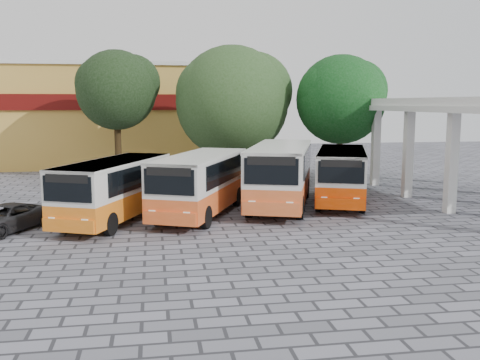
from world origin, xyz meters
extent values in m
plane|color=#575860|center=(0.00, 0.00, 0.00)|extent=(90.00, 90.00, 0.00)
cube|color=silver|center=(7.85, 10.50, 2.50)|extent=(0.45, 0.45, 5.00)
cube|color=silver|center=(13.15, 10.50, 2.50)|extent=(0.45, 0.45, 5.00)
cube|color=silver|center=(10.50, 4.00, 5.20)|extent=(6.60, 15.60, 0.40)
cube|color=silver|center=(10.50, 4.00, 4.85)|extent=(6.80, 15.80, 0.30)
cube|color=gold|center=(-11.00, 26.00, 4.00)|extent=(20.00, 10.00, 8.00)
cube|color=#590C0A|center=(-11.00, 20.90, 5.20)|extent=(20.00, 0.20, 1.20)
cube|color=silver|center=(-11.00, 26.00, 8.15)|extent=(20.40, 10.40, 0.30)
cube|color=orange|center=(-7.59, 2.51, 0.83)|extent=(4.94, 7.62, 0.96)
cube|color=silver|center=(-7.59, 2.51, 1.99)|extent=(4.94, 7.62, 1.35)
cube|color=silver|center=(-7.59, 2.51, 2.61)|extent=(4.98, 7.64, 0.11)
cube|color=black|center=(-8.71, 2.51, 2.00)|extent=(2.45, 5.59, 0.96)
cube|color=black|center=(-6.46, 2.51, 2.00)|extent=(2.45, 5.59, 0.96)
cube|color=black|center=(-7.59, -1.19, 2.00)|extent=(1.83, 0.83, 0.96)
cube|color=black|center=(-7.59, -1.19, 2.39)|extent=(1.63, 0.75, 0.31)
cylinder|color=black|center=(-8.58, 0.12, 0.46)|extent=(0.26, 0.92, 0.92)
cylinder|color=black|center=(-6.59, 0.12, 0.46)|extent=(0.26, 0.92, 0.92)
cylinder|color=black|center=(-8.58, 4.90, 0.46)|extent=(0.26, 0.92, 0.92)
cylinder|color=black|center=(-6.59, 4.90, 0.46)|extent=(0.26, 0.92, 0.92)
cube|color=#E25720|center=(-3.76, 3.18, 0.87)|extent=(5.21, 7.99, 1.01)
cube|color=silver|center=(-3.76, 3.18, 2.09)|extent=(5.21, 7.99, 1.42)
cube|color=silver|center=(-3.76, 3.18, 2.74)|extent=(5.26, 8.01, 0.12)
cube|color=black|center=(-4.94, 3.18, 2.10)|extent=(2.60, 5.84, 1.01)
cube|color=black|center=(-2.59, 3.18, 2.10)|extent=(2.60, 5.84, 1.01)
cube|color=black|center=(-3.76, -0.70, 2.10)|extent=(1.92, 0.88, 1.01)
cube|color=black|center=(-3.76, -0.70, 2.51)|extent=(1.70, 0.79, 0.33)
cylinder|color=black|center=(-4.80, 0.67, 0.48)|extent=(0.27, 0.96, 0.96)
cylinder|color=black|center=(-2.72, 0.67, 0.48)|extent=(0.27, 0.96, 0.96)
cylinder|color=black|center=(-4.80, 5.68, 0.48)|extent=(0.27, 0.96, 0.96)
cylinder|color=black|center=(-2.72, 5.68, 0.48)|extent=(0.27, 0.96, 0.96)
cube|color=#DB5E28|center=(0.32, 4.55, 0.96)|extent=(5.17, 8.86, 1.11)
cube|color=silver|center=(0.32, 4.55, 2.30)|extent=(5.17, 8.86, 1.56)
cube|color=silver|center=(0.32, 4.55, 3.01)|extent=(5.21, 8.87, 0.13)
cube|color=black|center=(-0.97, 4.55, 2.31)|extent=(2.32, 6.64, 1.11)
cube|color=black|center=(1.61, 4.55, 2.31)|extent=(2.32, 6.64, 1.11)
cube|color=black|center=(0.32, 0.29, 2.31)|extent=(2.17, 0.79, 1.11)
cube|color=black|center=(0.32, 0.29, 2.76)|extent=(1.93, 0.71, 0.36)
cylinder|color=black|center=(-0.82, 1.79, 0.53)|extent=(0.30, 1.06, 1.06)
cylinder|color=black|center=(1.47, 1.79, 0.53)|extent=(0.30, 1.06, 1.06)
cylinder|color=black|center=(-0.82, 7.31, 0.53)|extent=(0.30, 1.06, 1.06)
cylinder|color=black|center=(1.47, 7.31, 0.53)|extent=(0.30, 1.06, 1.06)
cube|color=#F04200|center=(3.69, 5.13, 0.86)|extent=(4.78, 7.92, 1.00)
cube|color=silver|center=(3.69, 5.13, 2.06)|extent=(4.78, 7.92, 1.40)
cube|color=silver|center=(3.69, 5.13, 2.70)|extent=(4.82, 7.93, 0.11)
cube|color=black|center=(2.53, 5.13, 2.07)|extent=(2.22, 5.90, 1.00)
cube|color=black|center=(4.85, 5.13, 2.07)|extent=(2.22, 5.90, 1.00)
cube|color=black|center=(3.69, 1.31, 2.07)|extent=(1.93, 0.76, 1.00)
cube|color=black|center=(3.69, 1.31, 2.47)|extent=(1.71, 0.68, 0.32)
cylinder|color=black|center=(2.66, 2.66, 0.47)|extent=(0.27, 0.95, 0.95)
cylinder|color=black|center=(4.71, 2.66, 0.47)|extent=(0.27, 0.95, 0.95)
cylinder|color=black|center=(2.66, 7.60, 0.47)|extent=(0.27, 0.95, 0.95)
cylinder|color=black|center=(4.71, 7.60, 0.47)|extent=(0.27, 0.95, 0.95)
cylinder|color=#362611|center=(-8.23, 15.89, 2.09)|extent=(0.46, 0.46, 4.18)
sphere|color=black|center=(-8.23, 15.89, 6.00)|extent=(5.31, 5.31, 5.31)
sphere|color=black|center=(-7.16, 16.19, 6.53)|extent=(3.72, 3.72, 3.72)
sphere|color=black|center=(-9.16, 15.69, 6.39)|extent=(3.45, 3.45, 3.45)
cylinder|color=#3A220F|center=(-0.62, 14.54, 2.03)|extent=(0.48, 0.48, 4.06)
sphere|color=#234018|center=(-0.62, 14.54, 5.19)|extent=(7.50, 7.50, 7.50)
sphere|color=#234018|center=(0.88, 14.84, 5.94)|extent=(5.25, 5.25, 5.25)
sphere|color=#234018|center=(-1.93, 14.34, 5.75)|extent=(4.87, 4.87, 4.87)
cylinder|color=#4B3116|center=(6.26, 12.63, 1.95)|extent=(0.41, 0.41, 3.90)
sphere|color=#093B0E|center=(6.26, 12.63, 5.36)|extent=(5.80, 5.80, 5.80)
sphere|color=#093B0E|center=(7.42, 12.93, 5.94)|extent=(4.06, 4.06, 4.06)
sphere|color=#093B0E|center=(5.24, 12.43, 5.80)|extent=(3.77, 3.77, 3.77)
imported|color=black|center=(-11.84, 1.26, 0.54)|extent=(3.43, 4.29, 1.08)
camera|label=1|loc=(-5.89, -21.02, 5.14)|focal=40.00mm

